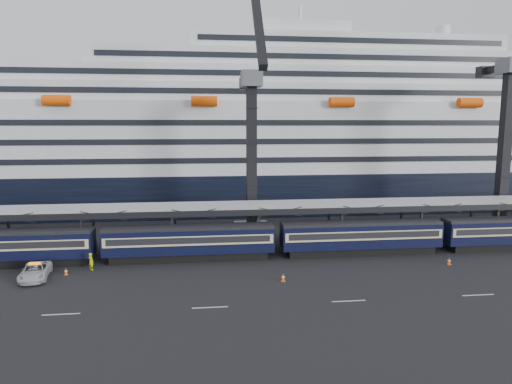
# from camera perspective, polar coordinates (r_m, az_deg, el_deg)

# --- Properties ---
(ground) EXTENTS (260.00, 260.00, 0.00)m
(ground) POSITION_cam_1_polar(r_m,az_deg,el_deg) (50.73, 25.48, -9.84)
(ground) COLOR black
(ground) RESTS_ON ground
(train) EXTENTS (133.05, 3.00, 4.05)m
(train) POSITION_cam_1_polar(r_m,az_deg,el_deg) (56.56, 16.20, -5.19)
(train) COLOR black
(train) RESTS_ON ground
(canopy) EXTENTS (130.00, 6.25, 5.53)m
(canopy) POSITION_cam_1_polar(r_m,az_deg,el_deg) (61.43, 18.87, -1.35)
(canopy) COLOR #9FA1A7
(canopy) RESTS_ON ground
(cruise_ship) EXTENTS (214.09, 28.84, 34.00)m
(cruise_ship) POSITION_cam_1_polar(r_m,az_deg,el_deg) (90.23, 9.66, 6.49)
(cruise_ship) COLOR black
(cruise_ship) RESTS_ON ground
(crane_dark_near) EXTENTS (4.50, 17.75, 35.08)m
(crane_dark_near) POSITION_cam_1_polar(r_m,az_deg,el_deg) (59.59, -0.52, 5.28)
(crane_dark_near) COLOR #4B4E53
(crane_dark_near) RESTS_ON ground
(crane_dark_mid) EXTENTS (4.50, 18.24, 39.64)m
(crane_dark_mid) POSITION_cam_1_polar(r_m,az_deg,el_deg) (71.42, 28.91, 5.91)
(crane_dark_mid) COLOR #4B4E53
(crane_dark_mid) RESTS_ON ground
(pickup_truck) EXTENTS (3.25, 5.71, 1.50)m
(pickup_truck) POSITION_cam_1_polar(r_m,az_deg,el_deg) (50.89, -25.89, -8.92)
(pickup_truck) COLOR #B4B8BC
(pickup_truck) RESTS_ON ground
(worker) EXTENTS (0.80, 0.77, 1.84)m
(worker) POSITION_cam_1_polar(r_m,az_deg,el_deg) (51.51, -19.93, -8.17)
(worker) COLOR #D8E50C
(worker) RESTS_ON ground
(traffic_cone_b) EXTENTS (0.38, 0.38, 0.76)m
(traffic_cone_b) POSITION_cam_1_polar(r_m,az_deg,el_deg) (50.96, -22.68, -9.14)
(traffic_cone_b) COLOR #FC5107
(traffic_cone_b) RESTS_ON ground
(traffic_cone_c) EXTENTS (0.43, 0.43, 0.85)m
(traffic_cone_c) POSITION_cam_1_polar(r_m,az_deg,el_deg) (45.36, 3.40, -10.58)
(traffic_cone_c) COLOR #FC5107
(traffic_cone_c) RESTS_ON ground
(traffic_cone_d) EXTENTS (0.41, 0.41, 0.81)m
(traffic_cone_d) POSITION_cam_1_polar(r_m,az_deg,el_deg) (54.72, 22.98, -7.94)
(traffic_cone_d) COLOR #FC5107
(traffic_cone_d) RESTS_ON ground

